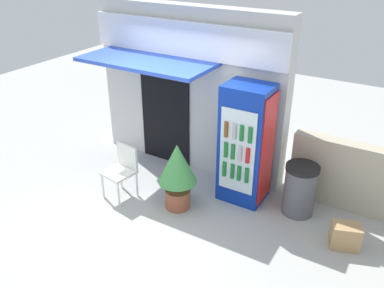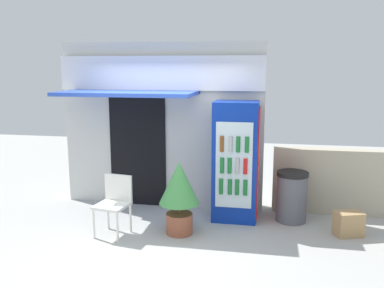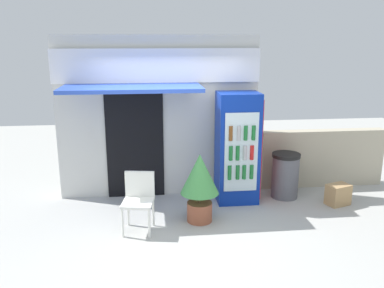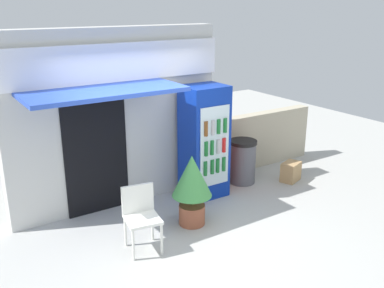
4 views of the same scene
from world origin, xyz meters
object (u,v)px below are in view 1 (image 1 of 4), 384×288
Objects in this scene: plastic_chair at (122,167)px; trash_bin at (300,189)px; cardboard_box at (345,236)px; drink_cooler at (246,145)px; potted_plant_near_shop at (177,170)px.

plastic_chair reaches higher than trash_bin.
cardboard_box is at bearing 9.32° from plastic_chair.
plastic_chair is 1.08× the size of trash_bin.
drink_cooler reaches higher than trash_bin.
drink_cooler is at bearing 167.08° from cardboard_box.
plastic_chair is at bearing -170.68° from cardboard_box.
potted_plant_near_shop is 1.35× the size of trash_bin.
cardboard_box is at bearing -12.92° from drink_cooler.
trash_bin is 0.94m from cardboard_box.
drink_cooler is 2.36× the size of trash_bin.
plastic_chair is 2.77m from trash_bin.
cardboard_box is at bearing -29.22° from trash_bin.
trash_bin is at bearing 21.22° from plastic_chair.
trash_bin is (2.58, 1.00, -0.11)m from plastic_chair.
potted_plant_near_shop is 1.86m from trash_bin.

